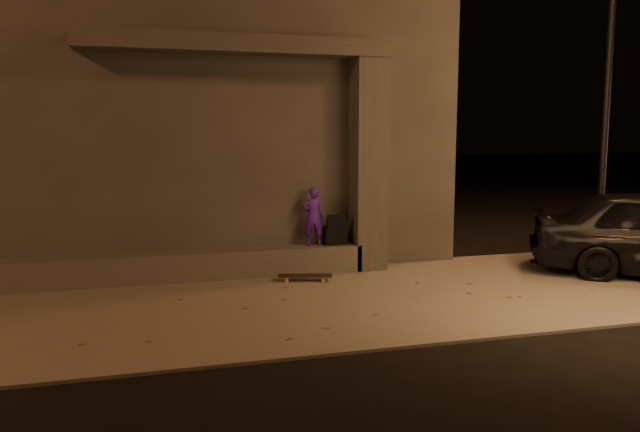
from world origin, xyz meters
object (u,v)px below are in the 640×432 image
object	(u,v)px
column	(368,165)
skateboarder	(313,216)
backpack	(335,234)
skateboard	(305,276)

from	to	relation	value
column	skateboarder	world-z (taller)	column
skateboarder	backpack	world-z (taller)	skateboarder
skateboarder	skateboard	bearing A→B (deg)	72.87
skateboarder	backpack	size ratio (longest dim) A/B	1.89
backpack	skateboard	distance (m)	1.10
column	skateboard	bearing A→B (deg)	-153.45
column	backpack	bearing A→B (deg)	180.00
skateboarder	backpack	xyz separation A→B (m)	(0.38, 0.00, -0.32)
column	skateboarder	distance (m)	1.30
backpack	skateboarder	bearing A→B (deg)	-178.50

